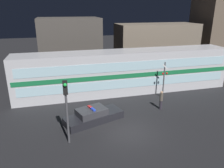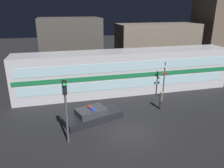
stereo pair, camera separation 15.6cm
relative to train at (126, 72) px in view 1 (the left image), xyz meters
name	(u,v)px [view 1 (the left image)]	position (x,y,z in m)	size (l,w,h in m)	color
ground_plane	(129,132)	(-2.41, -8.25, -2.29)	(120.00, 120.00, 0.00)	black
train	(126,72)	(0.00, 0.00, 0.00)	(23.32, 3.14, 4.58)	silver
police_car	(93,116)	(-4.68, -5.87, -1.82)	(5.16, 3.22, 1.29)	black
pedestrian	(161,100)	(1.73, -5.19, -1.37)	(0.30, 0.30, 1.79)	#2D2833
crossing_signal_near	(164,79)	(3.20, -2.74, -0.19)	(0.65, 0.29, 3.79)	#4C4C51
traffic_light_corner	(66,103)	(-6.84, -8.41, 0.72)	(0.30, 0.46, 4.51)	#4C4C51
building_left	(70,47)	(-5.23, 8.50, 1.55)	(8.00, 5.62, 7.67)	#47423D
building_center	(156,48)	(6.88, 7.11, 1.11)	(11.41, 4.66, 6.79)	#726656
building_right	(219,31)	(18.38, 8.49, 3.13)	(7.35, 5.84, 10.84)	brown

